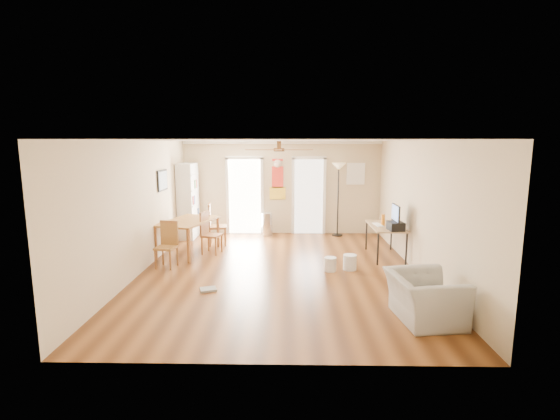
{
  "coord_description": "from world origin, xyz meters",
  "views": [
    {
      "loc": [
        0.17,
        -7.9,
        2.57
      ],
      "look_at": [
        0.0,
        0.6,
        1.15
      ],
      "focal_mm": 26.14,
      "sensor_mm": 36.0,
      "label": 1
    }
  ],
  "objects_px": {
    "dining_table": "(189,237)",
    "wastebasket_b": "(350,262)",
    "wastebasket_a": "(330,264)",
    "armchair": "(424,298)",
    "dining_chair_near": "(166,245)",
    "torchiere_lamp": "(338,200)",
    "dining_chair_right_a": "(218,224)",
    "computer_desk": "(385,241)",
    "printer": "(396,226)",
    "bookshelf": "(188,201)",
    "dining_chair_right_b": "(212,233)",
    "trash_can": "(267,224)"
  },
  "relations": [
    {
      "from": "dining_chair_right_b",
      "to": "wastebasket_a",
      "type": "distance_m",
      "value": 2.94
    },
    {
      "from": "printer",
      "to": "computer_desk",
      "type": "bearing_deg",
      "value": 94.31
    },
    {
      "from": "trash_can",
      "to": "wastebasket_a",
      "type": "bearing_deg",
      "value": -65.48
    },
    {
      "from": "bookshelf",
      "to": "wastebasket_a",
      "type": "height_order",
      "value": "bookshelf"
    },
    {
      "from": "dining_chair_near",
      "to": "computer_desk",
      "type": "xyz_separation_m",
      "value": [
        4.71,
        0.88,
        -0.11
      ]
    },
    {
      "from": "dining_chair_right_a",
      "to": "wastebasket_b",
      "type": "bearing_deg",
      "value": -130.91
    },
    {
      "from": "trash_can",
      "to": "computer_desk",
      "type": "height_order",
      "value": "computer_desk"
    },
    {
      "from": "dining_chair_near",
      "to": "printer",
      "type": "height_order",
      "value": "dining_chair_near"
    },
    {
      "from": "dining_table",
      "to": "wastebasket_a",
      "type": "distance_m",
      "value": 3.44
    },
    {
      "from": "bookshelf",
      "to": "torchiere_lamp",
      "type": "distance_m",
      "value": 4.08
    },
    {
      "from": "dining_chair_right_b",
      "to": "dining_chair_near",
      "type": "bearing_deg",
      "value": 160.06
    },
    {
      "from": "dining_chair_right_b",
      "to": "wastebasket_b",
      "type": "xyz_separation_m",
      "value": [
        3.03,
        -1.17,
        -0.33
      ]
    },
    {
      "from": "wastebasket_a",
      "to": "bookshelf",
      "type": "bearing_deg",
      "value": 140.65
    },
    {
      "from": "dining_chair_right_a",
      "to": "dining_chair_right_b",
      "type": "xyz_separation_m",
      "value": [
        0.0,
        -0.81,
        -0.04
      ]
    },
    {
      "from": "bookshelf",
      "to": "printer",
      "type": "distance_m",
      "value": 5.51
    },
    {
      "from": "bookshelf",
      "to": "dining_chair_right_b",
      "type": "distance_m",
      "value": 1.95
    },
    {
      "from": "torchiere_lamp",
      "to": "dining_chair_right_b",
      "type": "bearing_deg",
      "value": -148.73
    },
    {
      "from": "armchair",
      "to": "dining_chair_near",
      "type": "bearing_deg",
      "value": 54.28
    },
    {
      "from": "torchiere_lamp",
      "to": "armchair",
      "type": "distance_m",
      "value": 5.53
    },
    {
      "from": "printer",
      "to": "wastebasket_b",
      "type": "distance_m",
      "value": 1.3
    },
    {
      "from": "dining_chair_right_a",
      "to": "wastebasket_b",
      "type": "xyz_separation_m",
      "value": [
        3.03,
        -1.98,
        -0.37
      ]
    },
    {
      "from": "dining_table",
      "to": "armchair",
      "type": "height_order",
      "value": "dining_table"
    },
    {
      "from": "torchiere_lamp",
      "to": "computer_desk",
      "type": "height_order",
      "value": "torchiere_lamp"
    },
    {
      "from": "wastebasket_a",
      "to": "wastebasket_b",
      "type": "bearing_deg",
      "value": 13.5
    },
    {
      "from": "dining_table",
      "to": "wastebasket_b",
      "type": "bearing_deg",
      "value": -18.7
    },
    {
      "from": "bookshelf",
      "to": "wastebasket_b",
      "type": "relative_size",
      "value": 6.45
    },
    {
      "from": "dining_table",
      "to": "trash_can",
      "type": "relative_size",
      "value": 2.45
    },
    {
      "from": "armchair",
      "to": "computer_desk",
      "type": "bearing_deg",
      "value": -10.68
    },
    {
      "from": "dining_table",
      "to": "trash_can",
      "type": "distance_m",
      "value": 2.53
    },
    {
      "from": "computer_desk",
      "to": "dining_table",
      "type": "bearing_deg",
      "value": 176.87
    },
    {
      "from": "torchiere_lamp",
      "to": "armchair",
      "type": "bearing_deg",
      "value": -83.66
    },
    {
      "from": "dining_chair_near",
      "to": "torchiere_lamp",
      "type": "xyz_separation_m",
      "value": [
        3.89,
        3.0,
        0.53
      ]
    },
    {
      "from": "bookshelf",
      "to": "computer_desk",
      "type": "distance_m",
      "value": 5.27
    },
    {
      "from": "wastebasket_a",
      "to": "armchair",
      "type": "xyz_separation_m",
      "value": [
        1.13,
        -2.27,
        0.2
      ]
    },
    {
      "from": "computer_desk",
      "to": "armchair",
      "type": "distance_m",
      "value": 3.34
    },
    {
      "from": "printer",
      "to": "armchair",
      "type": "xyz_separation_m",
      "value": [
        -0.3,
        -2.84,
        -0.47
      ]
    },
    {
      "from": "dining_chair_near",
      "to": "wastebasket_a",
      "type": "bearing_deg",
      "value": 6.99
    },
    {
      "from": "wastebasket_a",
      "to": "dining_table",
      "type": "bearing_deg",
      "value": 157.56
    },
    {
      "from": "dining_chair_right_b",
      "to": "dining_chair_near",
      "type": "distance_m",
      "value": 1.32
    },
    {
      "from": "printer",
      "to": "dining_chair_right_a",
      "type": "bearing_deg",
      "value": 153.78
    },
    {
      "from": "bookshelf",
      "to": "dining_chair_right_a",
      "type": "bearing_deg",
      "value": -51.99
    },
    {
      "from": "trash_can",
      "to": "wastebasket_a",
      "type": "height_order",
      "value": "trash_can"
    },
    {
      "from": "dining_chair_near",
      "to": "torchiere_lamp",
      "type": "distance_m",
      "value": 4.94
    },
    {
      "from": "dining_chair_right_b",
      "to": "trash_can",
      "type": "height_order",
      "value": "dining_chair_right_b"
    },
    {
      "from": "computer_desk",
      "to": "bookshelf",
      "type": "bearing_deg",
      "value": 159.3
    },
    {
      "from": "trash_can",
      "to": "torchiere_lamp",
      "type": "relative_size",
      "value": 0.32
    },
    {
      "from": "dining_table",
      "to": "trash_can",
      "type": "height_order",
      "value": "dining_table"
    },
    {
      "from": "dining_chair_right_a",
      "to": "printer",
      "type": "distance_m",
      "value": 4.34
    },
    {
      "from": "dining_table",
      "to": "computer_desk",
      "type": "height_order",
      "value": "dining_table"
    },
    {
      "from": "wastebasket_b",
      "to": "armchair",
      "type": "distance_m",
      "value": 2.49
    }
  ]
}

